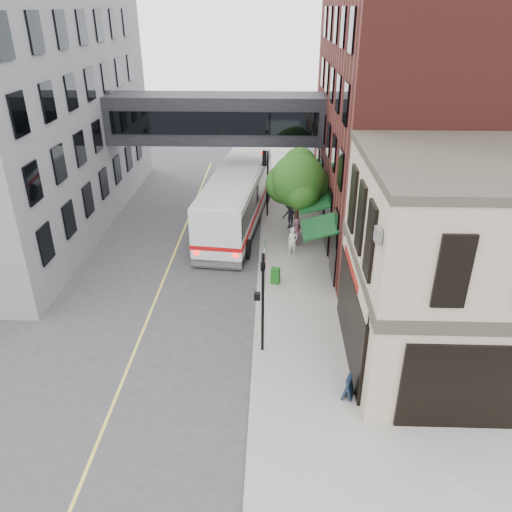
# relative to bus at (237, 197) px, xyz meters

# --- Properties ---
(ground) EXTENTS (120.00, 120.00, 0.00)m
(ground) POSITION_rel_bus_xyz_m (1.56, -15.66, -1.98)
(ground) COLOR #38383A
(ground) RESTS_ON ground
(sidewalk_main) EXTENTS (4.00, 60.00, 0.15)m
(sidewalk_main) POSITION_rel_bus_xyz_m (3.56, -1.66, -1.90)
(sidewalk_main) COLOR gray
(sidewalk_main) RESTS_ON ground
(corner_building) EXTENTS (10.19, 8.12, 8.45)m
(corner_building) POSITION_rel_bus_xyz_m (10.54, -13.66, 2.24)
(corner_building) COLOR tan
(corner_building) RESTS_ON ground
(brick_building) EXTENTS (13.76, 18.00, 14.00)m
(brick_building) POSITION_rel_bus_xyz_m (11.54, -0.66, 5.01)
(brick_building) COLOR #4C1D18
(brick_building) RESTS_ON ground
(skyway_bridge) EXTENTS (14.00, 3.18, 3.00)m
(skyway_bridge) POSITION_rel_bus_xyz_m (-1.44, 2.34, 4.52)
(skyway_bridge) COLOR black
(skyway_bridge) RESTS_ON ground
(traffic_signal_near) EXTENTS (0.44, 0.22, 4.60)m
(traffic_signal_near) POSITION_rel_bus_xyz_m (1.93, -13.66, 1.01)
(traffic_signal_near) COLOR black
(traffic_signal_near) RESTS_ON sidewalk_main
(traffic_signal_far) EXTENTS (0.53, 0.28, 4.50)m
(traffic_signal_far) POSITION_rel_bus_xyz_m (1.82, 1.34, 1.36)
(traffic_signal_far) COLOR black
(traffic_signal_far) RESTS_ON sidewalk_main
(street_sign_pole) EXTENTS (0.08, 0.75, 3.00)m
(street_sign_pole) POSITION_rel_bus_xyz_m (1.95, -8.66, -0.04)
(street_sign_pole) COLOR gray
(street_sign_pole) RESTS_ON sidewalk_main
(street_tree) EXTENTS (3.80, 3.20, 5.60)m
(street_tree) POSITION_rel_bus_xyz_m (3.76, -2.44, 1.93)
(street_tree) COLOR #382619
(street_tree) RESTS_ON sidewalk_main
(lane_marking) EXTENTS (0.12, 40.00, 0.01)m
(lane_marking) POSITION_rel_bus_xyz_m (-3.44, -5.66, -1.97)
(lane_marking) COLOR #D8CC4C
(lane_marking) RESTS_ON ground
(bus) EXTENTS (4.36, 13.35, 3.53)m
(bus) POSITION_rel_bus_xyz_m (0.00, 0.00, 0.00)
(bus) COLOR white
(bus) RESTS_ON ground
(pedestrian_a) EXTENTS (0.62, 0.43, 1.66)m
(pedestrian_a) POSITION_rel_bus_xyz_m (3.49, -4.66, -1.00)
(pedestrian_a) COLOR silver
(pedestrian_a) RESTS_ON sidewalk_main
(pedestrian_b) EXTENTS (0.87, 0.69, 1.76)m
(pedestrian_b) POSITION_rel_bus_xyz_m (3.80, -3.51, -0.95)
(pedestrian_b) COLOR #C57F9A
(pedestrian_b) RESTS_ON sidewalk_main
(pedestrian_c) EXTENTS (1.27, 1.12, 1.70)m
(pedestrian_c) POSITION_rel_bus_xyz_m (3.46, -0.80, -0.97)
(pedestrian_c) COLOR black
(pedestrian_c) RESTS_ON sidewalk_main
(newspaper_box) EXTENTS (0.51, 0.47, 0.85)m
(newspaper_box) POSITION_rel_bus_xyz_m (2.51, -8.02, -1.40)
(newspaper_box) COLOR #155D15
(newspaper_box) RESTS_ON sidewalk_main
(sandwich_board) EXTENTS (0.50, 0.60, 0.91)m
(sandwich_board) POSITION_rel_bus_xyz_m (5.16, -16.40, -1.37)
(sandwich_board) COLOR black
(sandwich_board) RESTS_ON sidewalk_main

